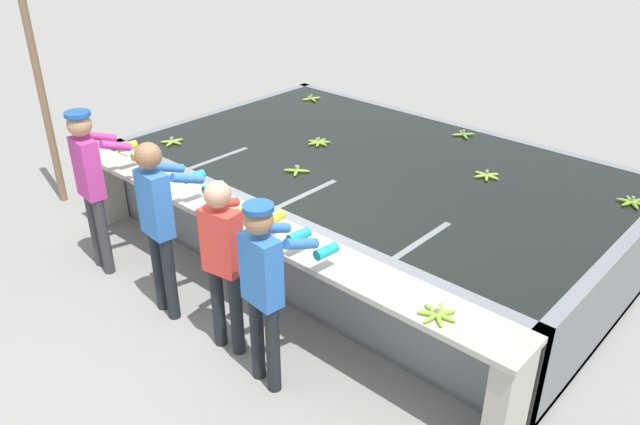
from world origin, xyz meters
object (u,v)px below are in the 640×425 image
at_px(worker_0, 92,176).
at_px(banana_bunch_ledge_0, 437,314).
at_px(banana_bunch_floating_2, 487,175).
at_px(banana_bunch_floating_0, 463,134).
at_px(worker_2, 226,252).
at_px(banana_bunch_floating_4, 297,171).
at_px(knife_0, 117,151).
at_px(worker_1, 160,215).
at_px(banana_bunch_floating_5, 312,99).
at_px(banana_bunch_floating_3, 632,202).
at_px(banana_bunch_floating_6, 319,142).
at_px(worker_3, 266,280).
at_px(banana_bunch_ledge_1, 249,214).
at_px(banana_bunch_floating_1, 172,142).
at_px(support_post_left, 38,77).

xyz_separation_m(worker_0, banana_bunch_ledge_0, (3.66, 0.49, -0.09)).
bearing_deg(banana_bunch_floating_2, banana_bunch_floating_0, 132.03).
relative_size(worker_2, banana_bunch_ledge_0, 5.67).
bearing_deg(banana_bunch_floating_4, banana_bunch_ledge_0, -24.66).
bearing_deg(knife_0, banana_bunch_floating_4, 26.65).
height_order(worker_1, banana_bunch_floating_5, worker_1).
bearing_deg(banana_bunch_floating_4, banana_bunch_floating_3, 29.21).
xyz_separation_m(banana_bunch_floating_0, banana_bunch_floating_6, (-1.10, -1.35, -0.00)).
relative_size(worker_3, banana_bunch_floating_5, 5.93).
height_order(worker_3, knife_0, worker_3).
height_order(worker_0, worker_1, worker_0).
bearing_deg(worker_1, banana_bunch_floating_6, 96.87).
xyz_separation_m(banana_bunch_floating_6, banana_bunch_ledge_1, (0.74, -1.74, 0.00)).
xyz_separation_m(worker_2, banana_bunch_floating_1, (-2.36, 1.19, 0.00)).
relative_size(banana_bunch_floating_5, banana_bunch_ledge_0, 0.97).
height_order(worker_1, worker_3, worker_1).
bearing_deg(support_post_left, banana_bunch_floating_0, 40.41).
bearing_deg(banana_bunch_floating_4, banana_bunch_floating_6, 116.58).
relative_size(worker_2, banana_bunch_floating_2, 5.63).
xyz_separation_m(worker_1, banana_bunch_floating_4, (0.09, 1.61, -0.08)).
xyz_separation_m(worker_2, banana_bunch_floating_6, (-1.09, 2.31, 0.00)).
distance_m(worker_1, banana_bunch_floating_5, 3.85).
distance_m(banana_bunch_floating_3, banana_bunch_ledge_0, 2.73).
xyz_separation_m(knife_0, support_post_left, (-1.19, -0.19, 0.66)).
distance_m(worker_1, banana_bunch_ledge_1, 0.78).
distance_m(worker_2, support_post_left, 3.87).
relative_size(worker_0, banana_bunch_floating_0, 7.24).
xyz_separation_m(banana_bunch_floating_6, support_post_left, (-2.70, -1.89, 0.65)).
bearing_deg(worker_2, worker_0, -178.52).
relative_size(worker_3, banana_bunch_floating_4, 6.45).
xyz_separation_m(banana_bunch_floating_2, banana_bunch_ledge_0, (0.91, -2.34, 0.00)).
distance_m(worker_1, banana_bunch_floating_0, 3.81).
bearing_deg(banana_bunch_floating_4, banana_bunch_floating_0, 71.03).
relative_size(banana_bunch_floating_2, banana_bunch_floating_3, 1.00).
distance_m(worker_0, banana_bunch_floating_5, 3.56).
distance_m(worker_3, banana_bunch_floating_0, 3.78).
bearing_deg(support_post_left, banana_bunch_floating_5, 63.97).
relative_size(banana_bunch_ledge_1, support_post_left, 0.09).
bearing_deg(worker_1, banana_bunch_floating_3, 47.56).
xyz_separation_m(worker_3, support_post_left, (-4.35, 0.51, 0.63)).
relative_size(worker_2, banana_bunch_floating_1, 5.77).
xyz_separation_m(worker_1, banana_bunch_floating_3, (2.92, 3.20, -0.08)).
bearing_deg(banana_bunch_floating_1, banana_bunch_floating_6, 41.67).
distance_m(banana_bunch_floating_0, banana_bunch_ledge_0, 3.65).
bearing_deg(banana_bunch_floating_3, banana_bunch_floating_2, -164.56).
height_order(worker_1, banana_bunch_floating_4, worker_1).
xyz_separation_m(banana_bunch_floating_0, banana_bunch_ledge_1, (-0.36, -3.09, 0.00)).
xyz_separation_m(banana_bunch_ledge_0, banana_bunch_ledge_1, (-2.07, 0.13, 0.00)).
relative_size(worker_2, worker_3, 0.99).
height_order(banana_bunch_floating_6, support_post_left, support_post_left).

